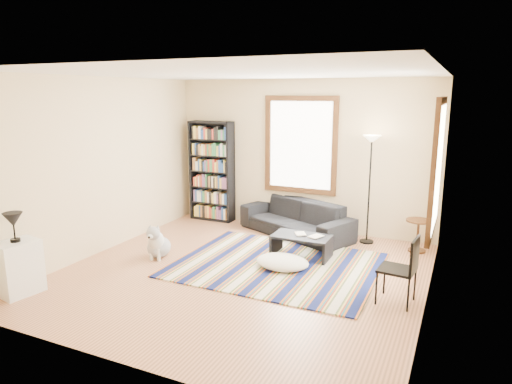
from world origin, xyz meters
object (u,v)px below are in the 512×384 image
at_px(coffee_table, 301,246).
at_px(side_table, 418,236).
at_px(floor_cushion, 282,262).
at_px(folding_chair, 397,270).
at_px(floor_lamp, 369,190).
at_px(dog, 159,240).
at_px(bookshelf, 212,171).
at_px(white_cabinet, 19,268).
at_px(sofa, 296,218).

distance_m(coffee_table, side_table, 1.94).
height_order(floor_cushion, folding_chair, folding_chair).
height_order(coffee_table, floor_cushion, coffee_table).
bearing_deg(floor_lamp, dog, -143.52).
bearing_deg(folding_chair, floor_cushion, 170.91).
bearing_deg(dog, floor_cushion, -1.55).
distance_m(floor_cushion, folding_chair, 1.77).
relative_size(side_table, dog, 0.99).
distance_m(bookshelf, white_cabinet, 4.20).
height_order(floor_cushion, white_cabinet, white_cabinet).
height_order(bookshelf, folding_chair, bookshelf).
relative_size(floor_lamp, white_cabinet, 2.66).
relative_size(side_table, white_cabinet, 0.77).
relative_size(bookshelf, side_table, 3.70).
height_order(sofa, coffee_table, sofa).
bearing_deg(coffee_table, white_cabinet, -135.91).
xyz_separation_m(floor_lamp, folding_chair, (0.79, -2.19, -0.50)).
distance_m(floor_lamp, folding_chair, 2.38).
xyz_separation_m(bookshelf, folding_chair, (3.97, -2.36, -0.57)).
height_order(sofa, dog, sofa).
bearing_deg(floor_cushion, white_cabinet, -141.38).
distance_m(sofa, side_table, 2.12).
bearing_deg(side_table, dog, -151.81).
bearing_deg(white_cabinet, sofa, 67.98).
bearing_deg(coffee_table, side_table, 32.69).
height_order(coffee_table, dog, dog).
xyz_separation_m(side_table, white_cabinet, (-4.50, -3.83, 0.08)).
xyz_separation_m(coffee_table, folding_chair, (1.58, -1.02, 0.25)).
xyz_separation_m(bookshelf, floor_lamp, (3.18, -0.17, -0.07)).
relative_size(white_cabinet, dog, 1.29).
distance_m(side_table, folding_chair, 2.07).
bearing_deg(white_cabinet, floor_cushion, 48.36).
distance_m(coffee_table, dog, 2.25).
relative_size(floor_cushion, folding_chair, 0.93).
xyz_separation_m(bookshelf, side_table, (4.02, -0.30, -0.73)).
bearing_deg(floor_cushion, folding_chair, -15.07).
xyz_separation_m(folding_chair, white_cabinet, (-4.45, -1.76, -0.08)).
xyz_separation_m(side_table, dog, (-3.68, -1.97, 0.00)).
relative_size(sofa, floor_lamp, 1.16).
relative_size(coffee_table, side_table, 1.67).
bearing_deg(folding_chair, dog, -175.45).
xyz_separation_m(sofa, coffee_table, (0.48, -1.07, -0.13)).
distance_m(bookshelf, floor_cushion, 3.11).
bearing_deg(coffee_table, bookshelf, 150.64).
relative_size(bookshelf, folding_chair, 2.33).
bearing_deg(side_table, folding_chair, -91.39).
relative_size(side_table, folding_chair, 0.63).
distance_m(side_table, dog, 4.18).
height_order(sofa, floor_lamp, floor_lamp).
xyz_separation_m(bookshelf, dog, (0.34, -2.27, -0.73)).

